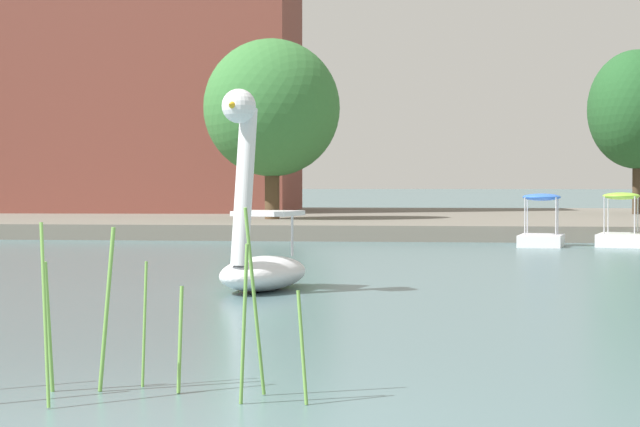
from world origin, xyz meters
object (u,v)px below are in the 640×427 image
Objects in this scene: pedal_boat_lime at (621,230)px; tree_broadleaf_behind_dock at (272,108)px; pedal_boat_blue at (541,231)px; swan_boat at (260,248)px; tree_sapling_by_fence at (637,109)px.

pedal_boat_lime is 13.74m from tree_broadleaf_behind_dock.
pedal_boat_lime is at bearing -34.18° from tree_broadleaf_behind_dock.
pedal_boat_blue is at bearing -173.05° from pedal_boat_lime.
tree_broadleaf_behind_dock is at bearing 98.29° from swan_boat.
swan_boat reaches higher than pedal_boat_lime.
swan_boat is 0.48× the size of tree_broadleaf_behind_dock.
tree_sapling_by_fence reaches higher than pedal_boat_lime.
swan_boat is 15.99m from pedal_boat_lime.
pedal_boat_blue is at bearing -41.36° from tree_broadleaf_behind_dock.
tree_sapling_by_fence is 15.91m from tree_broadleaf_behind_dock.
pedal_boat_blue is 0.30× the size of tree_sapling_by_fence.
pedal_boat_lime is at bearing -100.82° from tree_sapling_by_fence.
tree_broadleaf_behind_dock reaches higher than pedal_boat_lime.
tree_sapling_by_fence is at bearing 69.91° from swan_boat.
swan_boat is 1.48× the size of pedal_boat_lime.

